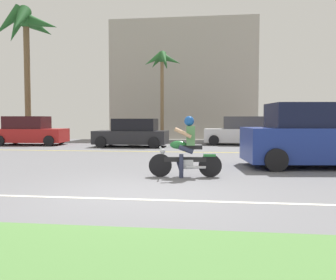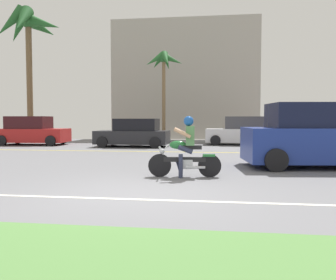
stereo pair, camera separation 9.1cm
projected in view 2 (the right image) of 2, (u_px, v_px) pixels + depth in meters
name	position (u px, v px, depth m)	size (l,w,h in m)	color
ground	(160.00, 173.00, 9.80)	(56.00, 30.00, 0.04)	slate
lane_line_near	(130.00, 199.00, 6.45)	(50.40, 0.12, 0.01)	silver
lane_line_far	(181.00, 152.00, 15.68)	(50.40, 0.12, 0.01)	yellow
motorcyclist	(185.00, 151.00, 8.90)	(1.80, 0.59, 1.51)	black
suv_nearby	(324.00, 136.00, 10.70)	(4.84, 2.58, 1.90)	navy
parked_car_0	(32.00, 132.00, 20.14)	(3.86, 2.17, 1.58)	#AD1E1E
parked_car_1	(134.00, 133.00, 18.72)	(3.73, 2.04, 1.45)	#232328
parked_car_2	(243.00, 132.00, 20.12)	(3.97, 2.11, 1.57)	silver
palm_tree_0	(164.00, 66.00, 22.14)	(2.43, 2.40, 5.61)	brown
palm_tree_1	(28.00, 30.00, 23.06)	(4.34, 4.48, 8.62)	brown
building_far	(186.00, 81.00, 27.46)	(10.61, 4.00, 8.59)	#A8A399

